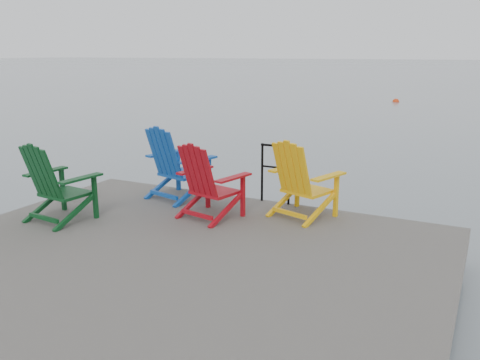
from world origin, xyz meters
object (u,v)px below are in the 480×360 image
at_px(buoy_b, 396,102).
at_px(chair_blue, 175,163).
at_px(handrail, 276,168).
at_px(chair_green, 56,182).
at_px(chair_yellow, 301,179).
at_px(chair_red, 208,181).

bearing_deg(buoy_b, chair_blue, -88.26).
xyz_separation_m(handrail, chair_green, (-2.30, -2.12, 0.00)).
relative_size(chair_blue, buoy_b, 3.00).
distance_m(chair_green, chair_yellow, 3.31).
relative_size(chair_green, chair_yellow, 1.00).
height_order(chair_red, chair_yellow, chair_yellow).
bearing_deg(chair_green, handrail, 49.16).
relative_size(handrail, chair_red, 0.85).
bearing_deg(chair_green, chair_blue, 69.44).
height_order(chair_green, buoy_b, chair_green).
xyz_separation_m(chair_red, buoy_b, (-1.64, 23.89, -1.03)).
bearing_deg(handrail, chair_yellow, -39.67).
xyz_separation_m(chair_blue, chair_yellow, (2.05, 0.01, -0.03)).
xyz_separation_m(chair_green, chair_yellow, (2.88, 1.63, 0.00)).
distance_m(chair_green, buoy_b, 24.95).
height_order(handrail, chair_blue, chair_blue).
distance_m(chair_green, chair_red, 2.04).
xyz_separation_m(chair_yellow, buoy_b, (-2.76, 23.29, -1.05)).
relative_size(handrail, chair_blue, 0.79).
height_order(handrail, chair_red, chair_red).
height_order(chair_red, buoy_b, chair_red).
bearing_deg(buoy_b, chair_green, -90.28).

